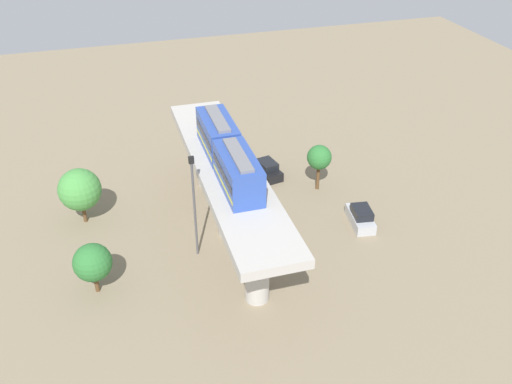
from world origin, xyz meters
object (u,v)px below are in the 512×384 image
parked_car_silver (361,217)px  signal_post (194,203)px  tree_mid_lot (93,263)px  tree_far_corner (319,158)px  train (228,152)px  tree_near_viaduct (80,190)px  parked_car_black (267,169)px

parked_car_silver → signal_post: signal_post is taller
parked_car_silver → signal_post: (15.73, 0.07, 4.65)m
tree_mid_lot → tree_far_corner: (-22.90, -9.52, 0.75)m
parked_car_silver → tree_mid_lot: (24.46, 2.48, 2.17)m
train → parked_car_silver: train is taller
tree_near_viaduct → tree_mid_lot: 10.38m
train → parked_car_black: bearing=-124.7°
parked_car_silver → signal_post: 16.40m
signal_post → train: bearing=-152.4°
train → parked_car_black: train is taller
train → parked_car_silver: (-12.33, 1.71, -7.93)m
tree_far_corner → signal_post: signal_post is taller
signal_post → tree_mid_lot: bearing=15.4°
tree_mid_lot → parked_car_black: bearing=-143.9°
train → tree_mid_lot: 14.06m
tree_near_viaduct → tree_mid_lot: tree_near_viaduct is taller
signal_post → tree_far_corner: bearing=-153.4°
train → parked_car_silver: size_ratio=3.07×
train → parked_car_black: 13.97m
train → tree_far_corner: 13.02m
parked_car_black → tree_far_corner: tree_far_corner is taller
train → tree_far_corner: size_ratio=2.72×
tree_near_viaduct → parked_car_black: bearing=-170.3°
tree_near_viaduct → tree_mid_lot: (-0.56, 10.34, -0.63)m
parked_car_silver → tree_far_corner: 7.78m
parked_car_black → signal_post: signal_post is taller
train → signal_post: bearing=27.6°
tree_near_viaduct → tree_far_corner: size_ratio=1.11×
tree_mid_lot → tree_near_viaduct: bearing=-86.9°
parked_car_black → signal_post: (9.95, 11.22, 4.65)m
tree_near_viaduct → signal_post: bearing=139.5°
parked_car_black → tree_near_viaduct: 19.72m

